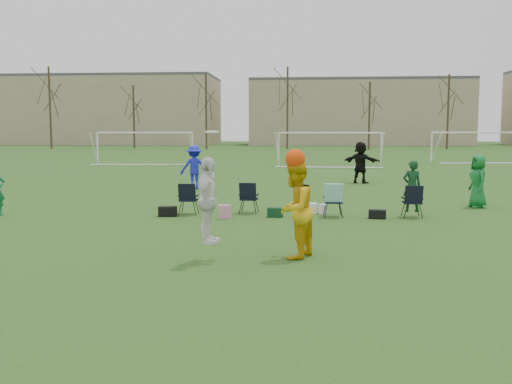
# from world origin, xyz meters

# --- Properties ---
(ground) EXTENTS (260.00, 260.00, 0.00)m
(ground) POSITION_xyz_m (0.00, 0.00, 0.00)
(ground) COLOR #2C4E18
(ground) RESTS_ON ground
(fielder_blue) EXTENTS (1.37, 0.98, 1.92)m
(fielder_blue) POSITION_xyz_m (-2.67, 15.57, 0.96)
(fielder_blue) COLOR #1A21CA
(fielder_blue) RESTS_ON ground
(fielder_green_far) EXTENTS (0.66, 0.92, 1.76)m
(fielder_green_far) POSITION_xyz_m (7.90, 10.33, 0.88)
(fielder_green_far) COLOR #12692A
(fielder_green_far) RESTS_ON ground
(fielder_black) EXTENTS (1.93, 1.47, 2.03)m
(fielder_black) POSITION_xyz_m (4.90, 19.01, 1.02)
(fielder_black) COLOR black
(fielder_black) RESTS_ON ground
(center_contest) EXTENTS (2.48, 1.58, 2.56)m
(center_contest) POSITION_xyz_m (1.35, 2.08, 1.09)
(center_contest) COLOR white
(center_contest) RESTS_ON ground
(sideline_setup) EXTENTS (7.86, 1.60, 1.69)m
(sideline_setup) POSITION_xyz_m (2.31, 8.03, 0.52)
(sideline_setup) COLOR #103B1D
(sideline_setup) RESTS_ON ground
(goal_left) EXTENTS (7.39, 0.76, 2.46)m
(goal_left) POSITION_xyz_m (-10.00, 34.00, 1.92)
(goal_left) COLOR white
(goal_left) RESTS_ON ground
(goal_mid) EXTENTS (7.40, 0.63, 2.46)m
(goal_mid) POSITION_xyz_m (4.00, 32.00, 1.92)
(goal_mid) COLOR white
(goal_mid) RESTS_ON ground
(goal_right) EXTENTS (7.35, 1.14, 2.46)m
(goal_right) POSITION_xyz_m (16.00, 38.00, 1.92)
(goal_right) COLOR white
(goal_right) RESTS_ON ground
(tree_line) EXTENTS (110.28, 3.28, 11.40)m
(tree_line) POSITION_xyz_m (0.24, 69.85, 5.09)
(tree_line) COLOR #382B21
(tree_line) RESTS_ON ground
(building_row) EXTENTS (126.00, 16.00, 13.00)m
(building_row) POSITION_xyz_m (6.73, 96.00, 5.99)
(building_row) COLOR tan
(building_row) RESTS_ON ground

